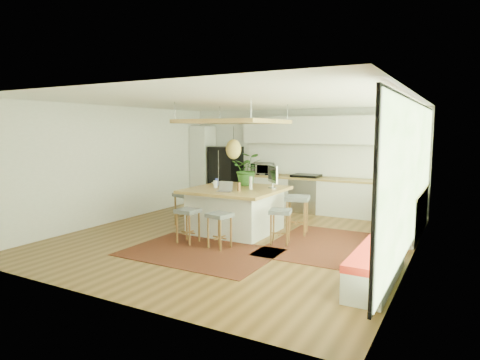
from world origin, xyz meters
The scene contains 35 objects.
floor centered at (0.00, 0.00, 0.00)m, with size 7.00×7.00×0.00m, color #4E3516.
ceiling centered at (0.00, 0.00, 2.70)m, with size 7.00×7.00×0.00m, color white.
wall_back centered at (0.00, 3.50, 1.35)m, with size 6.50×6.50×0.00m, color beige.
wall_front centered at (0.00, -3.50, 1.35)m, with size 6.50×6.50×0.00m, color beige.
wall_left centered at (-3.25, 0.00, 1.35)m, with size 7.00×7.00×0.00m, color beige.
wall_right centered at (3.25, 0.00, 1.35)m, with size 7.00×7.00×0.00m, color beige.
window_wall centered at (3.22, 0.00, 1.40)m, with size 0.10×6.20×2.60m, color black, non-canonical shape.
pantry centered at (-2.95, 3.18, 1.12)m, with size 0.55×0.60×2.25m, color beige.
back_counter_base centered at (0.55, 3.18, 0.44)m, with size 4.20×0.60×0.88m, color beige.
back_counter_top centered at (0.55, 3.18, 0.90)m, with size 4.24×0.64×0.05m, color olive.
backsplash centered at (0.55, 3.48, 1.35)m, with size 4.20×0.02×0.80m, color white.
upper_cabinets centered at (0.55, 3.32, 2.15)m, with size 4.20×0.34×0.70m, color beige.
range centered at (0.30, 3.18, 0.50)m, with size 0.76×0.62×1.00m, color #A5A5AA, non-canonical shape.
right_counter_base centered at (2.93, 2.00, 0.44)m, with size 0.60×2.50×0.88m, color beige.
right_counter_top centered at (2.93, 2.00, 0.90)m, with size 0.64×2.54×0.05m, color olive.
window_bench centered at (2.95, -1.20, 0.25)m, with size 0.52×2.00×0.50m, color beige, non-canonical shape.
ceiling_panel centered at (-0.30, 0.40, 2.05)m, with size 1.86×1.86×0.80m, color olive, non-canonical shape.
rug_near centered at (-0.06, -1.22, 0.01)m, with size 2.60×1.80×0.01m, color black.
rug_right centered at (1.66, 0.33, 0.01)m, with size 1.80×2.60×0.01m, color black.
fridge centered at (-2.16, 3.20, 0.93)m, with size 0.83×0.65×1.67m, color black, non-canonical shape.
island centered at (-0.25, 0.42, 0.47)m, with size 1.85×1.85×0.93m, color olive, non-canonical shape.
stool_near_left centered at (-0.61, -0.81, 0.35)m, with size 0.39×0.39×0.66m, color #4C5154, non-canonical shape.
stool_near_right centered at (0.10, -0.82, 0.35)m, with size 0.39×0.39×0.65m, color #4C5154, non-canonical shape.
stool_right_front centered at (0.95, -0.02, 0.35)m, with size 0.39×0.39×0.66m, color #4C5154, non-canonical shape.
stool_right_back centered at (0.95, 0.86, 0.35)m, with size 0.47×0.47×0.80m, color #4C5154, non-canonical shape.
stool_left_side centered at (-1.55, 0.40, 0.35)m, with size 0.44×0.44×0.74m, color #4C5154, non-canonical shape.
laptop centered at (-0.21, -0.13, 1.05)m, with size 0.29×0.31×0.22m, color #A5A5AA, non-canonical shape.
monitor centered at (0.42, 0.80, 1.19)m, with size 0.53×0.19×0.49m, color #A5A5AA, non-canonical shape.
microwave centered at (-0.95, 3.15, 1.12)m, with size 0.58×0.32×0.39m, color #A5A5AA.
island_plant centered at (-0.27, 0.95, 1.21)m, with size 0.65×0.72×0.56m, color #1E4C19.
island_bowl centered at (-0.91, 0.72, 0.96)m, with size 0.22×0.22×0.05m, color beige.
island_bottle_0 centered at (-0.80, 0.52, 1.03)m, with size 0.07×0.07×0.19m, color blue.
island_bottle_1 centered at (-0.65, 0.27, 1.03)m, with size 0.07×0.07×0.19m, color white.
island_bottle_2 centered at (0.00, 0.12, 1.03)m, with size 0.07×0.07×0.19m, color brown.
island_bottle_3 centered at (0.10, 0.47, 1.03)m, with size 0.07×0.07×0.19m, color beige.
Camera 1 is at (4.01, -7.11, 2.16)m, focal length 31.12 mm.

